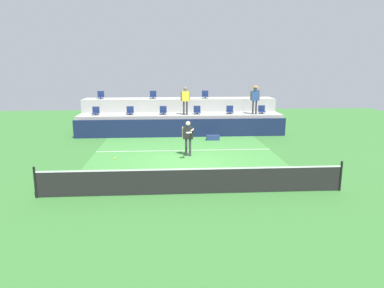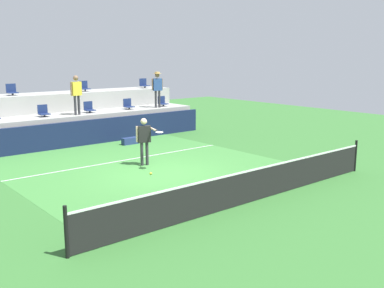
{
  "view_description": "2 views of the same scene",
  "coord_description": "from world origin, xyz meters",
  "px_view_note": "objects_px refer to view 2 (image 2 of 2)",
  "views": [
    {
      "loc": [
        -0.78,
        -15.51,
        4.31
      ],
      "look_at": [
        0.16,
        -1.55,
        1.22
      ],
      "focal_mm": 33.3,
      "sensor_mm": 36.0,
      "label": 1
    },
    {
      "loc": [
        -8.54,
        -11.81,
        3.9
      ],
      "look_at": [
        0.57,
        -0.88,
        1.06
      ],
      "focal_mm": 41.85,
      "sensor_mm": 36.0,
      "label": 2
    }
  ],
  "objects_px": {
    "spectator_in_white": "(76,91)",
    "tennis_ball": "(151,174)",
    "stadium_chair_upper_left": "(12,91)",
    "spectator_with_hat": "(157,85)",
    "stadium_chair_lower_mid_right": "(89,108)",
    "stadium_chair_upper_right": "(84,87)",
    "equipment_bag": "(130,141)",
    "stadium_chair_lower_mid_left": "(43,112)",
    "tennis_player": "(145,137)",
    "stadium_chair_upper_far_right": "(144,84)",
    "stadium_chair_lower_far_right": "(162,102)",
    "stadium_chair_lower_right": "(128,105)"
  },
  "relations": [
    {
      "from": "spectator_in_white",
      "to": "tennis_ball",
      "type": "height_order",
      "value": "spectator_in_white"
    },
    {
      "from": "stadium_chair_upper_left",
      "to": "spectator_with_hat",
      "type": "distance_m",
      "value": 6.88
    },
    {
      "from": "spectator_with_hat",
      "to": "stadium_chair_lower_mid_right",
      "type": "bearing_deg",
      "value": 174.0
    },
    {
      "from": "stadium_chair_upper_right",
      "to": "equipment_bag",
      "type": "distance_m",
      "value": 4.66
    },
    {
      "from": "stadium_chair_lower_mid_left",
      "to": "tennis_player",
      "type": "relative_size",
      "value": 0.3
    },
    {
      "from": "stadium_chair_lower_mid_right",
      "to": "equipment_bag",
      "type": "height_order",
      "value": "stadium_chair_lower_mid_right"
    },
    {
      "from": "stadium_chair_upper_far_right",
      "to": "spectator_with_hat",
      "type": "relative_size",
      "value": 0.29
    },
    {
      "from": "stadium_chair_lower_mid_left",
      "to": "spectator_in_white",
      "type": "bearing_deg",
      "value": -15.29
    },
    {
      "from": "stadium_chair_lower_far_right",
      "to": "stadium_chair_upper_right",
      "type": "height_order",
      "value": "stadium_chair_upper_right"
    },
    {
      "from": "stadium_chair_upper_right",
      "to": "equipment_bag",
      "type": "bearing_deg",
      "value": -89.28
    },
    {
      "from": "stadium_chair_upper_far_right",
      "to": "stadium_chair_lower_far_right",
      "type": "bearing_deg",
      "value": -91.93
    },
    {
      "from": "stadium_chair_upper_right",
      "to": "spectator_in_white",
      "type": "xyz_separation_m",
      "value": [
        -1.48,
        -2.18,
        0.0
      ]
    },
    {
      "from": "stadium_chair_lower_right",
      "to": "stadium_chair_upper_far_right",
      "type": "height_order",
      "value": "stadium_chair_upper_far_right"
    },
    {
      "from": "stadium_chair_lower_mid_right",
      "to": "stadium_chair_lower_right",
      "type": "relative_size",
      "value": 1.0
    },
    {
      "from": "tennis_ball",
      "to": "stadium_chair_lower_right",
      "type": "bearing_deg",
      "value": 60.65
    },
    {
      "from": "tennis_player",
      "to": "equipment_bag",
      "type": "distance_m",
      "value": 4.13
    },
    {
      "from": "stadium_chair_upper_right",
      "to": "spectator_with_hat",
      "type": "bearing_deg",
      "value": -36.5
    },
    {
      "from": "stadium_chair_upper_left",
      "to": "spectator_with_hat",
      "type": "relative_size",
      "value": 0.29
    },
    {
      "from": "stadium_chair_lower_far_right",
      "to": "stadium_chair_lower_mid_right",
      "type": "bearing_deg",
      "value": 180.0
    },
    {
      "from": "stadium_chair_lower_mid_left",
      "to": "equipment_bag",
      "type": "xyz_separation_m",
      "value": [
        2.93,
        -2.32,
        -1.31
      ]
    },
    {
      "from": "stadium_chair_upper_right",
      "to": "tennis_ball",
      "type": "height_order",
      "value": "stadium_chair_upper_right"
    },
    {
      "from": "spectator_in_white",
      "to": "spectator_with_hat",
      "type": "xyz_separation_m",
      "value": [
        4.43,
        -0.0,
        0.06
      ]
    },
    {
      "from": "stadium_chair_lower_far_right",
      "to": "tennis_ball",
      "type": "height_order",
      "value": "stadium_chair_lower_far_right"
    },
    {
      "from": "stadium_chair_lower_far_right",
      "to": "tennis_player",
      "type": "bearing_deg",
      "value": -130.72
    },
    {
      "from": "stadium_chair_lower_mid_right",
      "to": "stadium_chair_upper_far_right",
      "type": "bearing_deg",
      "value": 22.75
    },
    {
      "from": "stadium_chair_upper_left",
      "to": "spectator_with_hat",
      "type": "xyz_separation_m",
      "value": [
        6.53,
        -2.18,
        0.06
      ]
    },
    {
      "from": "stadium_chair_lower_mid_left",
      "to": "stadium_chair_lower_mid_right",
      "type": "distance_m",
      "value": 2.18
    },
    {
      "from": "equipment_bag",
      "to": "stadium_chair_lower_far_right",
      "type": "bearing_deg",
      "value": 33.69
    },
    {
      "from": "stadium_chair_upper_left",
      "to": "stadium_chair_lower_mid_left",
      "type": "bearing_deg",
      "value": -68.84
    },
    {
      "from": "stadium_chair_lower_right",
      "to": "stadium_chair_upper_right",
      "type": "distance_m",
      "value": 2.45
    },
    {
      "from": "stadium_chair_upper_left",
      "to": "equipment_bag",
      "type": "height_order",
      "value": "stadium_chair_upper_left"
    },
    {
      "from": "stadium_chair_lower_far_right",
      "to": "tennis_player",
      "type": "relative_size",
      "value": 0.3
    },
    {
      "from": "stadium_chair_lower_right",
      "to": "stadium_chair_lower_mid_left",
      "type": "bearing_deg",
      "value": 180.0
    },
    {
      "from": "stadium_chair_upper_left",
      "to": "stadium_chair_upper_right",
      "type": "relative_size",
      "value": 1.0
    },
    {
      "from": "stadium_chair_lower_mid_left",
      "to": "spectator_in_white",
      "type": "distance_m",
      "value": 1.69
    },
    {
      "from": "stadium_chair_lower_mid_left",
      "to": "stadium_chair_upper_right",
      "type": "bearing_deg",
      "value": 32.01
    },
    {
      "from": "tennis_player",
      "to": "spectator_with_hat",
      "type": "distance_m",
      "value": 7.35
    },
    {
      "from": "stadium_chair_upper_left",
      "to": "spectator_in_white",
      "type": "bearing_deg",
      "value": -46.12
    },
    {
      "from": "stadium_chair_lower_right",
      "to": "stadium_chair_upper_left",
      "type": "bearing_deg",
      "value": 160.24
    },
    {
      "from": "stadium_chair_upper_left",
      "to": "tennis_ball",
      "type": "xyz_separation_m",
      "value": [
        -0.88,
        -12.27,
        -1.2
      ]
    },
    {
      "from": "stadium_chair_lower_mid_left",
      "to": "equipment_bag",
      "type": "bearing_deg",
      "value": -38.37
    },
    {
      "from": "stadium_chair_lower_right",
      "to": "stadium_chair_lower_far_right",
      "type": "height_order",
      "value": "same"
    },
    {
      "from": "spectator_in_white",
      "to": "stadium_chair_upper_far_right",
      "type": "bearing_deg",
      "value": 23.3
    },
    {
      "from": "stadium_chair_upper_left",
      "to": "stadium_chair_upper_right",
      "type": "height_order",
      "value": "same"
    },
    {
      "from": "stadium_chair_lower_far_right",
      "to": "stadium_chair_upper_right",
      "type": "relative_size",
      "value": 1.0
    },
    {
      "from": "stadium_chair_lower_far_right",
      "to": "stadium_chair_lower_right",
      "type": "bearing_deg",
      "value": 180.0
    },
    {
      "from": "stadium_chair_lower_mid_right",
      "to": "spectator_with_hat",
      "type": "relative_size",
      "value": 0.29
    },
    {
      "from": "stadium_chair_lower_mid_right",
      "to": "tennis_player",
      "type": "bearing_deg",
      "value": -98.75
    },
    {
      "from": "stadium_chair_upper_right",
      "to": "tennis_player",
      "type": "relative_size",
      "value": 0.3
    },
    {
      "from": "stadium_chair_lower_far_right",
      "to": "tennis_player",
      "type": "height_order",
      "value": "stadium_chair_lower_far_right"
    }
  ]
}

